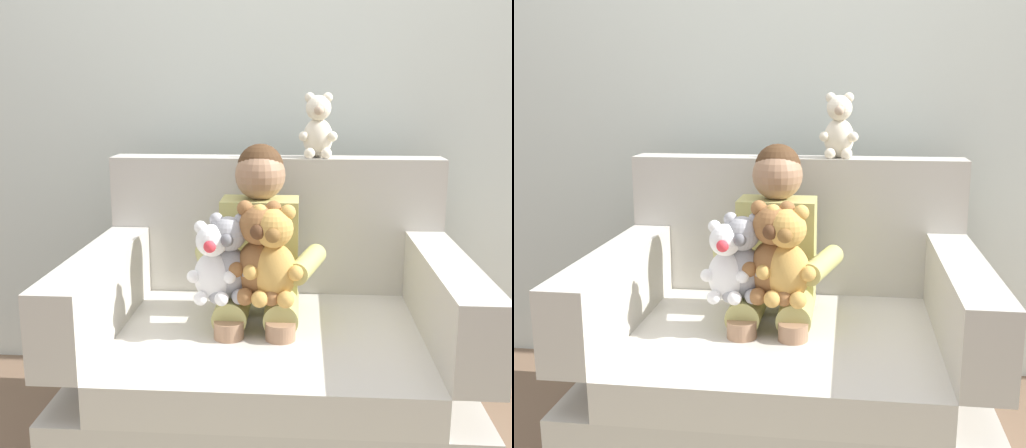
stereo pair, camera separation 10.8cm
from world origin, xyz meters
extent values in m
cube|color=silver|center=(0.00, 0.75, 1.30)|extent=(6.00, 0.10, 2.60)
cube|color=#BCB7AD|center=(0.00, 0.00, 0.17)|extent=(1.23, 0.95, 0.33)
cube|color=beige|center=(0.00, -0.07, 0.39)|extent=(0.95, 0.81, 0.12)
cube|color=#BCB7AD|center=(0.00, 0.40, 0.71)|extent=(1.23, 0.14, 0.51)
cube|color=#BCB7AD|center=(-0.55, -0.07, 0.58)|extent=(0.14, 0.81, 0.25)
cube|color=#BCB7AD|center=(0.55, -0.07, 0.58)|extent=(0.14, 0.81, 0.25)
cube|color=tan|center=(-0.04, 0.15, 0.68)|extent=(0.26, 0.16, 0.34)
sphere|color=#9E7556|center=(-0.04, 0.15, 0.93)|extent=(0.17, 0.17, 0.17)
sphere|color=#472D19|center=(-0.04, 0.16, 0.95)|extent=(0.16, 0.16, 0.16)
cylinder|color=tan|center=(-0.12, 0.02, 0.51)|extent=(0.11, 0.26, 0.11)
cylinder|color=#9E7556|center=(-0.12, -0.11, 0.36)|extent=(0.09, 0.09, 0.30)
cylinder|color=tan|center=(0.04, 0.02, 0.51)|extent=(0.11, 0.26, 0.11)
cylinder|color=#9E7556|center=(0.04, -0.11, 0.36)|extent=(0.09, 0.09, 0.30)
cylinder|color=tan|center=(-0.20, 0.03, 0.66)|extent=(0.13, 0.27, 0.07)
cylinder|color=tan|center=(0.12, 0.03, 0.66)|extent=(0.13, 0.27, 0.07)
ellipsoid|color=#9E9EA3|center=(-0.13, -0.06, 0.65)|extent=(0.13, 0.11, 0.17)
sphere|color=#9E9EA3|center=(-0.13, -0.07, 0.77)|extent=(0.11, 0.11, 0.11)
sphere|color=slate|center=(-0.13, -0.12, 0.77)|extent=(0.04, 0.04, 0.04)
sphere|color=#9E9EA3|center=(-0.17, -0.06, 0.82)|extent=(0.04, 0.04, 0.04)
sphere|color=#9E9EA3|center=(-0.19, -0.09, 0.66)|extent=(0.04, 0.04, 0.04)
sphere|color=#9E9EA3|center=(-0.16, -0.10, 0.58)|extent=(0.05, 0.05, 0.05)
sphere|color=#9E9EA3|center=(-0.09, -0.06, 0.82)|extent=(0.04, 0.04, 0.04)
sphere|color=#9E9EA3|center=(-0.07, -0.09, 0.66)|extent=(0.04, 0.04, 0.04)
sphere|color=#9E9EA3|center=(-0.09, -0.10, 0.58)|extent=(0.05, 0.05, 0.05)
ellipsoid|color=white|center=(-0.18, -0.08, 0.64)|extent=(0.12, 0.10, 0.15)
sphere|color=white|center=(-0.18, -0.09, 0.76)|extent=(0.10, 0.10, 0.10)
sphere|color=#DB333D|center=(-0.18, -0.13, 0.75)|extent=(0.04, 0.04, 0.04)
sphere|color=white|center=(-0.21, -0.08, 0.80)|extent=(0.04, 0.04, 0.04)
sphere|color=white|center=(-0.23, -0.11, 0.65)|extent=(0.04, 0.04, 0.04)
sphere|color=white|center=(-0.21, -0.12, 0.58)|extent=(0.04, 0.04, 0.04)
sphere|color=white|center=(-0.14, -0.08, 0.80)|extent=(0.04, 0.04, 0.04)
sphere|color=white|center=(-0.12, -0.11, 0.65)|extent=(0.04, 0.04, 0.04)
sphere|color=white|center=(-0.14, -0.12, 0.58)|extent=(0.04, 0.04, 0.04)
ellipsoid|color=brown|center=(-0.03, -0.06, 0.66)|extent=(0.15, 0.12, 0.19)
sphere|color=brown|center=(-0.03, -0.07, 0.80)|extent=(0.12, 0.12, 0.12)
sphere|color=#4C2D19|center=(-0.03, -0.12, 0.80)|extent=(0.05, 0.05, 0.05)
sphere|color=brown|center=(-0.08, -0.06, 0.85)|extent=(0.05, 0.05, 0.05)
sphere|color=brown|center=(-0.10, -0.09, 0.67)|extent=(0.05, 0.05, 0.05)
sphere|color=brown|center=(-0.07, -0.11, 0.59)|extent=(0.05, 0.05, 0.05)
sphere|color=brown|center=(0.01, -0.06, 0.85)|extent=(0.05, 0.05, 0.05)
sphere|color=brown|center=(0.04, -0.09, 0.67)|extent=(0.05, 0.05, 0.05)
sphere|color=brown|center=(0.01, -0.11, 0.59)|extent=(0.05, 0.05, 0.05)
ellipsoid|color=gold|center=(0.01, -0.07, 0.66)|extent=(0.14, 0.12, 0.19)
sphere|color=gold|center=(0.01, -0.09, 0.80)|extent=(0.12, 0.12, 0.12)
sphere|color=brown|center=(0.01, -0.14, 0.79)|extent=(0.05, 0.05, 0.05)
sphere|color=gold|center=(-0.03, -0.08, 0.85)|extent=(0.05, 0.05, 0.05)
sphere|color=gold|center=(-0.06, -0.11, 0.67)|extent=(0.05, 0.05, 0.05)
sphere|color=gold|center=(-0.03, -0.13, 0.59)|extent=(0.05, 0.05, 0.05)
sphere|color=gold|center=(0.05, -0.08, 0.85)|extent=(0.05, 0.05, 0.05)
sphere|color=gold|center=(0.08, -0.11, 0.67)|extent=(0.05, 0.05, 0.05)
sphere|color=gold|center=(0.05, -0.13, 0.59)|extent=(0.05, 0.05, 0.05)
ellipsoid|color=silver|center=(0.15, 0.40, 1.03)|extent=(0.11, 0.09, 0.14)
sphere|color=silver|center=(0.15, 0.39, 1.14)|extent=(0.09, 0.09, 0.09)
sphere|color=tan|center=(0.15, 0.35, 1.14)|extent=(0.04, 0.04, 0.04)
sphere|color=silver|center=(0.12, 0.40, 1.18)|extent=(0.04, 0.04, 0.04)
sphere|color=silver|center=(0.10, 0.38, 1.04)|extent=(0.04, 0.04, 0.04)
sphere|color=silver|center=(0.12, 0.36, 0.98)|extent=(0.04, 0.04, 0.04)
sphere|color=silver|center=(0.18, 0.40, 1.18)|extent=(0.04, 0.04, 0.04)
sphere|color=silver|center=(0.20, 0.38, 1.04)|extent=(0.04, 0.04, 0.04)
sphere|color=silver|center=(0.18, 0.36, 0.98)|extent=(0.04, 0.04, 0.04)
camera|label=1|loc=(0.09, -1.94, 1.21)|focal=44.08mm
camera|label=2|loc=(0.20, -1.93, 1.21)|focal=44.08mm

